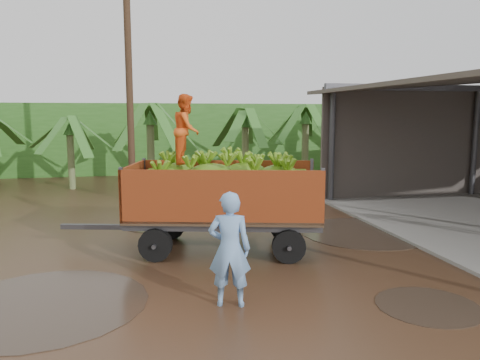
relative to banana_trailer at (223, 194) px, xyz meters
name	(u,v)px	position (x,y,z in m)	size (l,w,h in m)	color
ground	(203,261)	(-0.58, -0.72, -1.29)	(100.00, 100.00, 0.00)	black
hedge_north	(124,138)	(-2.58, 15.28, 0.51)	(22.00, 3.00, 3.60)	#2D661E
banana_trailer	(223,194)	(0.00, 0.00, 0.00)	(5.96, 3.03, 3.52)	#B14119
man_blue	(230,249)	(-0.46, -3.08, -0.35)	(0.68, 0.45, 1.88)	#78A5DB
utility_pole	(129,85)	(-2.10, 6.76, 2.78)	(1.20, 0.24, 8.03)	#47301E
banana_plants	(23,155)	(-5.53, 6.07, 0.47)	(24.38, 20.74, 4.06)	#2D661E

